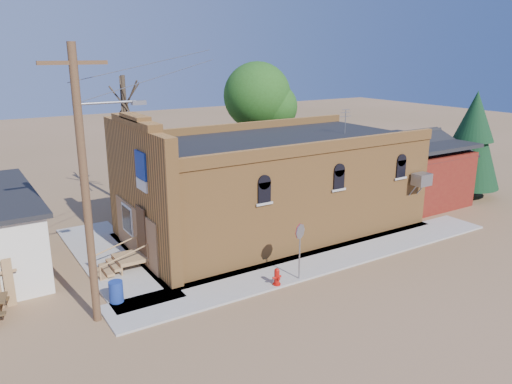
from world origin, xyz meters
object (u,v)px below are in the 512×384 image
brick_bar (270,185)px  utility_pole (86,183)px  stop_sign (300,237)px  trash_barrel (116,292)px  fire_hydrant (277,277)px

brick_bar → utility_pole: bearing=-156.3°
stop_sign → trash_barrel: bearing=163.4°
fire_hydrant → trash_barrel: size_ratio=0.88×
utility_pole → trash_barrel: utility_pole is taller
utility_pole → fire_hydrant: bearing=-10.6°
utility_pole → trash_barrel: (0.84, 0.77, -4.30)m
fire_hydrant → trash_barrel: (-5.61, 1.97, 0.05)m
fire_hydrant → stop_sign: 1.77m
utility_pole → stop_sign: size_ratio=3.94×
brick_bar → trash_barrel: 9.79m
brick_bar → stop_sign: brick_bar is taller
brick_bar → fire_hydrant: size_ratio=23.91×
fire_hydrant → trash_barrel: bearing=178.1°
utility_pole → trash_barrel: 4.45m
utility_pole → stop_sign: 8.16m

